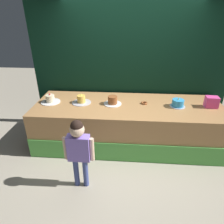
{
  "coord_description": "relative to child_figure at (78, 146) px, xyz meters",
  "views": [
    {
      "loc": [
        -0.05,
        -2.66,
        2.29
      ],
      "look_at": [
        -0.28,
        0.35,
        0.76
      ],
      "focal_mm": 31.6,
      "sensor_mm": 36.0,
      "label": 1
    }
  ],
  "objects": [
    {
      "name": "ground_plane",
      "position": [
        0.65,
        0.57,
        -0.7
      ],
      "size": [
        12.0,
        12.0,
        0.0
      ],
      "primitive_type": "plane",
      "color": "#ADA38E"
    },
    {
      "name": "stage_platform",
      "position": [
        0.65,
        1.15,
        -0.31
      ],
      "size": [
        3.38,
        1.18,
        0.8
      ],
      "color": "#B27F4C",
      "rests_on": "ground_plane"
    },
    {
      "name": "curtain_backdrop",
      "position": [
        0.65,
        1.84,
        0.85
      ],
      "size": [
        3.9,
        0.08,
        3.11
      ],
      "primitive_type": "cube",
      "color": "black",
      "rests_on": "ground_plane"
    },
    {
      "name": "child_figure",
      "position": [
        0.0,
        0.0,
        0.0
      ],
      "size": [
        0.42,
        0.19,
        1.09
      ],
      "color": "#3F4C8C",
      "rests_on": "ground_plane"
    },
    {
      "name": "pink_box",
      "position": [
        2.09,
        1.17,
        0.19
      ],
      "size": [
        0.22,
        0.16,
        0.19
      ],
      "primitive_type": "cube",
      "rotation": [
        0.0,
        0.0,
        -0.04
      ],
      "color": "#F3479B",
      "rests_on": "stage_platform"
    },
    {
      "name": "donut",
      "position": [
        0.94,
        1.22,
        0.11
      ],
      "size": [
        0.12,
        0.12,
        0.03
      ],
      "primitive_type": "torus",
      "color": "brown",
      "rests_on": "stage_platform"
    },
    {
      "name": "cake_far_left",
      "position": [
        -0.78,
        1.16,
        0.15
      ],
      "size": [
        0.35,
        0.35,
        0.17
      ],
      "color": "white",
      "rests_on": "stage_platform"
    },
    {
      "name": "cake_center_left",
      "position": [
        -0.21,
        1.18,
        0.15
      ],
      "size": [
        0.35,
        0.35,
        0.19
      ],
      "color": "silver",
      "rests_on": "stage_platform"
    },
    {
      "name": "cake_center_right",
      "position": [
        0.37,
        1.16,
        0.16
      ],
      "size": [
        0.32,
        0.32,
        0.15
      ],
      "color": "white",
      "rests_on": "stage_platform"
    },
    {
      "name": "cake_far_right",
      "position": [
        1.52,
        1.14,
        0.16
      ],
      "size": [
        0.26,
        0.26,
        0.18
      ],
      "color": "silver",
      "rests_on": "stage_platform"
    }
  ]
}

